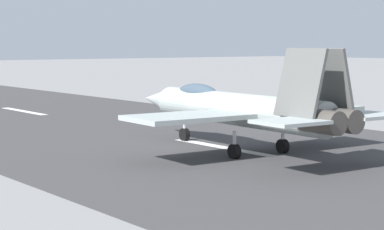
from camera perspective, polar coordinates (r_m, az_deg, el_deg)
name	(u,v)px	position (r m, az deg, el deg)	size (l,w,h in m)	color
ground_plane	(213,146)	(39.96, 1.68, -2.49)	(400.00, 400.00, 0.00)	gray
runway_strip	(213,146)	(39.94, 1.70, -2.48)	(240.00, 26.00, 0.02)	#3B3A3B
fighter_jet	(238,108)	(37.53, 3.76, 0.56)	(17.77, 13.74, 5.54)	#A2ADAA
crew_person	(168,106)	(56.00, -1.98, 0.74)	(0.38, 0.68, 1.66)	#1E2338
marker_cone_mid	(333,122)	(50.63, 11.28, -0.54)	(0.44, 0.44, 0.55)	orange
marker_cone_far	(189,105)	(62.87, -0.22, 0.79)	(0.44, 0.44, 0.55)	orange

